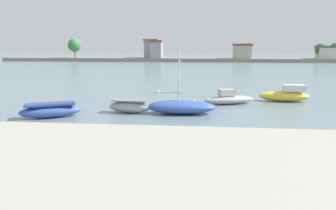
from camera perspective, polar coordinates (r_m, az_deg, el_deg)
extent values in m
plane|color=slate|center=(18.59, -6.38, -6.34)|extent=(400.00, 400.00, 0.00)
cube|color=#9E998C|center=(9.36, -19.71, -15.88)|extent=(77.73, 6.30, 2.66)
ellipsoid|color=#3856A8|center=(25.76, -20.48, -1.08)|extent=(4.73, 3.26, 0.95)
cube|color=navy|center=(25.66, -20.56, 0.14)|extent=(3.81, 2.66, 0.17)
ellipsoid|color=#9E9EA3|center=(26.02, -6.90, -0.34)|extent=(3.68, 1.61, 0.97)
cube|color=slate|center=(25.92, -6.92, 0.81)|extent=(2.95, 1.34, 0.10)
ellipsoid|color=#3856A8|center=(25.47, 2.42, -0.37)|extent=(5.61, 2.39, 1.09)
cylinder|color=silver|center=(25.10, 2.02, 5.68)|extent=(0.10, 0.10, 4.30)
cylinder|color=#B7B7BC|center=(25.33, -0.38, 2.32)|extent=(2.49, 0.17, 0.08)
ellipsoid|color=#9E9EA3|center=(30.27, 10.99, 0.93)|extent=(5.15, 3.03, 0.80)
cube|color=#BCB2A3|center=(30.04, 10.54, 2.24)|extent=(1.60, 1.23, 0.62)
cube|color=black|center=(30.33, 11.76, 2.39)|extent=(0.32, 0.70, 0.43)
ellipsoid|color=yellow|center=(33.17, 20.31, 1.50)|extent=(4.93, 1.85, 1.02)
cube|color=silver|center=(33.22, 21.76, 2.87)|extent=(2.06, 1.08, 0.64)
cube|color=black|center=(33.45, 23.45, 2.90)|extent=(0.13, 0.87, 0.45)
sphere|color=white|center=(36.89, -1.83, 2.46)|extent=(0.31, 0.31, 0.31)
sphere|color=yellow|center=(30.09, 4.69, 0.63)|extent=(0.38, 0.38, 0.38)
cube|color=gray|center=(112.75, 3.83, 8.20)|extent=(133.80, 9.91, 1.21)
cube|color=#99939E|center=(114.98, -2.96, 10.02)|extent=(4.74, 5.85, 5.87)
cube|color=#995B42|center=(114.99, -2.97, 11.66)|extent=(5.21, 6.44, 0.70)
cube|color=#99939E|center=(112.53, -2.13, 9.91)|extent=(3.96, 4.49, 5.47)
cube|color=brown|center=(112.53, -2.15, 11.48)|extent=(4.36, 4.94, 0.70)
cube|color=#B2A38E|center=(112.25, 13.28, 9.32)|extent=(5.84, 4.00, 4.25)
cube|color=brown|center=(112.23, 13.33, 10.59)|extent=(6.43, 4.40, 0.70)
cube|color=beige|center=(119.58, 26.92, 8.37)|extent=(6.63, 4.76, 3.59)
cube|color=#565156|center=(119.56, 27.01, 9.40)|extent=(7.29, 5.24, 0.70)
cylinder|color=brown|center=(121.73, 27.94, 8.00)|extent=(0.36, 0.36, 2.31)
sphere|color=#2D6B33|center=(121.69, 28.04, 9.16)|extent=(3.28, 3.28, 3.28)
cylinder|color=brown|center=(118.85, 25.85, 7.96)|extent=(0.36, 0.36, 1.57)
sphere|color=#2D6B33|center=(118.81, 25.95, 9.09)|extent=(3.89, 3.89, 3.89)
cylinder|color=brown|center=(119.48, -16.49, 8.84)|extent=(0.36, 0.36, 2.58)
sphere|color=#387A3D|center=(119.44, -16.57, 10.35)|extent=(4.69, 4.69, 4.69)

